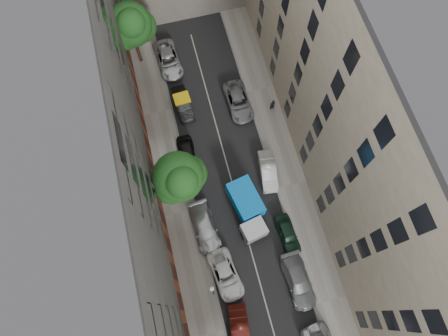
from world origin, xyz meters
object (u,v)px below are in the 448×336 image
object	(u,v)px
tarp_truck	(248,209)
tree_far	(131,26)
car_left_3	(205,228)
pedestrian	(272,105)
car_left_4	(187,155)
car_right_3	(268,171)
car_left_1	(240,331)
car_right_1	(298,281)
car_left_5	(183,104)
car_right_4	(238,102)
car_left_2	(226,275)
car_left_6	(168,60)
car_right_2	(288,234)
lamp_post	(213,291)
tree_mid	(180,178)

from	to	relation	value
tarp_truck	tree_far	distance (m)	20.68
car_left_3	pedestrian	xyz separation A→B (m)	(9.65, 10.63, 0.21)
car_left_4	car_right_3	size ratio (longest dim) A/B	0.98
car_left_1	car_right_1	world-z (taller)	car_right_1
car_left_1	car_right_1	bearing A→B (deg)	30.44
car_left_5	car_right_4	distance (m)	5.73
car_left_1	car_left_2	bearing A→B (deg)	97.11
car_left_1	car_left_6	distance (m)	28.00
car_left_4	car_right_2	size ratio (longest dim) A/B	1.09
car_right_1	lamp_post	size ratio (longest dim) A/B	0.77
car_right_4	car_right_3	bearing A→B (deg)	-85.94
car_right_1	car_right_2	distance (m)	4.22
car_left_3	car_right_1	xyz separation A→B (m)	(6.83, -6.60, -0.00)
car_left_6	tree_mid	world-z (taller)	tree_mid
tree_mid	tree_far	xyz separation A→B (m)	(-1.25, 16.24, 0.07)
car_right_1	car_right_2	world-z (taller)	car_right_1
tarp_truck	car_right_4	xyz separation A→B (m)	(2.20, 11.36, -0.72)
car_left_2	car_right_2	distance (m)	6.73
tarp_truck	car_left_6	bearing A→B (deg)	90.27
car_left_5	tree_far	xyz separation A→B (m)	(-3.13, 6.59, 4.98)
car_left_4	car_right_3	world-z (taller)	car_left_4
car_left_3	car_left_2	bearing A→B (deg)	-83.39
car_left_3	lamp_post	size ratio (longest dim) A/B	0.77
tarp_truck	car_left_6	world-z (taller)	tarp_truck
car_left_5	tree_far	distance (m)	8.84
car_left_5	car_right_4	bearing A→B (deg)	-15.65
car_right_4	tree_mid	world-z (taller)	tree_mid
car_right_2	tree_mid	size ratio (longest dim) A/B	0.48
car_left_1	car_left_3	distance (m)	9.23
car_right_3	car_right_1	bearing A→B (deg)	-84.46
tree_mid	lamp_post	xyz separation A→B (m)	(0.49, -9.26, -1.40)
car_right_1	lamp_post	bearing A→B (deg)	170.93
tarp_truck	car_right_4	world-z (taller)	tarp_truck
tarp_truck	car_left_5	xyz separation A→B (m)	(-3.40, 12.56, -0.73)
car_left_1	car_left_4	bearing A→B (deg)	99.86
car_left_6	car_left_5	bearing A→B (deg)	-90.57
car_left_2	car_right_1	bearing A→B (deg)	-27.09
car_right_3	car_left_6	bearing A→B (deg)	121.97
car_right_1	car_right_3	xyz separation A→B (m)	(0.37, 10.52, -0.03)
car_left_6	car_right_4	xyz separation A→B (m)	(5.96, -6.80, -0.03)
car_left_6	car_right_3	size ratio (longest dim) A/B	1.22
car_left_5	car_right_4	world-z (taller)	car_right_4
car_left_1	car_right_1	distance (m)	6.57
car_left_4	car_left_1	bearing A→B (deg)	-85.92
car_left_3	tree_far	size ratio (longest dim) A/B	0.63
car_left_6	car_right_1	world-z (taller)	car_right_1
car_right_1	car_right_3	world-z (taller)	car_right_1
car_left_1	car_left_2	xyz separation A→B (m)	(0.00, 4.72, -0.06)
car_left_3	lamp_post	distance (m)	6.70
car_left_2	tree_mid	xyz separation A→B (m)	(-1.89, 8.03, 4.95)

